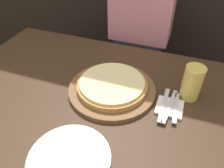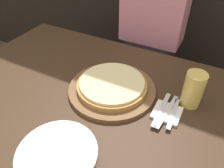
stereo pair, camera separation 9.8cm
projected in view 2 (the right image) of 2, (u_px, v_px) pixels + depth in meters
The scene contains 9 objects.
dining_table at pixel (100, 148), 1.21m from camera, with size 1.48×0.99×0.77m.
pizza_on_board at pixel (112, 87), 0.99m from camera, with size 0.40×0.40×0.06m.
beer_glass at pixel (194, 88), 0.89m from camera, with size 0.08×0.08×0.16m.
dinner_plate at pixel (57, 153), 0.74m from camera, with size 0.28×0.28×0.02m.
napkin_stack at pixel (167, 113), 0.89m from camera, with size 0.11×0.11×0.01m.
fork at pixel (161, 109), 0.90m from camera, with size 0.02×0.21×0.00m.
dinner_knife at pixel (167, 111), 0.89m from camera, with size 0.04×0.21×0.00m.
spoon at pixel (173, 113), 0.88m from camera, with size 0.03×0.18×0.00m.
diner_person at pixel (150, 47), 1.47m from camera, with size 0.38×0.21×1.37m.
Camera 2 is at (0.38, -0.59, 1.43)m, focal length 35.00 mm.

